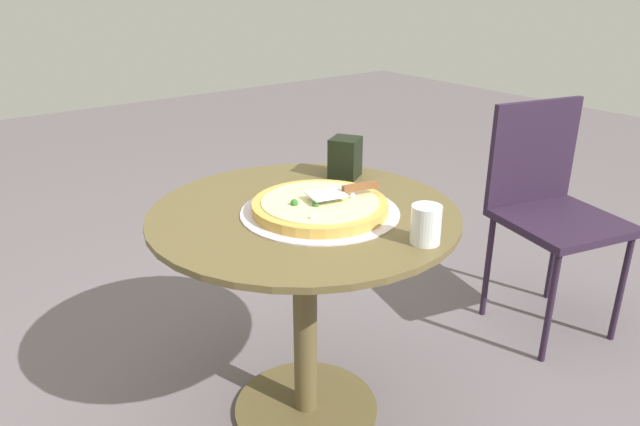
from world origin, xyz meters
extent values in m
plane|color=#655C61|center=(0.00, 0.00, 0.00)|extent=(10.00, 10.00, 0.00)
cylinder|color=brown|center=(0.00, 0.00, 0.69)|extent=(0.87, 0.87, 0.02)
cylinder|color=brown|center=(0.00, 0.00, 0.35)|extent=(0.07, 0.07, 0.66)
cylinder|color=brown|center=(0.00, 0.00, 0.01)|extent=(0.46, 0.46, 0.02)
cylinder|color=silver|center=(-0.03, 0.04, 0.70)|extent=(0.44, 0.44, 0.00)
cylinder|color=gold|center=(-0.03, 0.04, 0.72)|extent=(0.38, 0.38, 0.03)
cylinder|color=beige|center=(-0.03, 0.04, 0.73)|extent=(0.33, 0.33, 0.00)
sphere|color=#2D6A26|center=(0.05, 0.02, 0.74)|extent=(0.02, 0.02, 0.02)
sphere|color=#ECE3C9|center=(0.07, 0.13, 0.74)|extent=(0.01, 0.01, 0.01)
sphere|color=#36751F|center=(-0.05, 0.02, 0.74)|extent=(0.02, 0.02, 0.02)
sphere|color=#366C2F|center=(0.01, 0.06, 0.74)|extent=(0.02, 0.02, 0.02)
sphere|color=white|center=(-0.11, 0.07, 0.74)|extent=(0.02, 0.02, 0.02)
cube|color=silver|center=(-0.04, 0.05, 0.75)|extent=(0.12, 0.10, 0.00)
cube|color=brown|center=(-0.14, 0.07, 0.76)|extent=(0.11, 0.04, 0.02)
cylinder|color=silver|center=(-0.11, 0.35, 0.75)|extent=(0.08, 0.08, 0.10)
cube|color=black|center=(-0.28, -0.16, 0.76)|extent=(0.12, 0.12, 0.13)
cube|color=#291B2F|center=(-1.05, 0.18, 0.46)|extent=(0.49, 0.49, 0.03)
cube|color=#291B2F|center=(-1.09, 0.00, 0.67)|extent=(0.40, 0.12, 0.40)
cylinder|color=#291B2F|center=(-1.17, 0.39, 0.22)|extent=(0.02, 0.02, 0.44)
cylinder|color=#291B2F|center=(-0.84, 0.31, 0.22)|extent=(0.02, 0.02, 0.44)
cylinder|color=#291B2F|center=(-1.26, 0.06, 0.22)|extent=(0.02, 0.02, 0.44)
cylinder|color=#291B2F|center=(-0.92, -0.02, 0.22)|extent=(0.02, 0.02, 0.44)
camera|label=1|loc=(0.90, 1.25, 1.32)|focal=33.25mm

